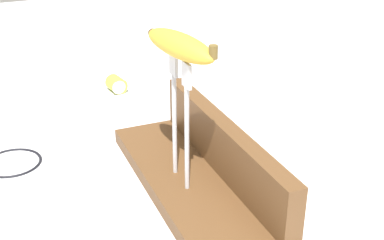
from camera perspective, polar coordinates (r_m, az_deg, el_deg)
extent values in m
plane|color=silver|center=(0.84, 0.00, -7.74)|extent=(3.00, 3.00, 0.00)
cube|color=brown|center=(0.83, 0.00, -7.02)|extent=(0.42, 0.14, 0.03)
cube|color=brown|center=(0.82, 3.52, -2.96)|extent=(0.41, 0.03, 0.09)
cylinder|color=#B2B2B7|center=(0.80, -1.93, -0.64)|extent=(0.01, 0.01, 0.16)
cube|color=#B2B2B7|center=(0.76, -2.04, 6.18)|extent=(0.03, 0.00, 0.04)
cylinder|color=#B2B2B7|center=(0.76, -0.56, -2.19)|extent=(0.01, 0.01, 0.16)
cube|color=#B2B2B7|center=(0.72, -0.59, 4.95)|extent=(0.03, 0.00, 0.04)
ellipsoid|color=gold|center=(0.73, -1.36, 8.20)|extent=(0.16, 0.07, 0.03)
cylinder|color=brown|center=(0.67, 2.02, 7.42)|extent=(0.01, 0.01, 0.02)
sphere|color=#3F2D19|center=(0.79, -4.34, 9.50)|extent=(0.01, 0.01, 0.01)
cylinder|color=#B2C138|center=(1.21, -8.38, 3.90)|extent=(0.05, 0.04, 0.04)
cylinder|color=beige|center=(1.19, -7.93, 3.58)|extent=(0.01, 0.03, 0.03)
torus|color=black|center=(0.96, -19.15, -4.34)|extent=(0.10, 0.10, 0.01)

